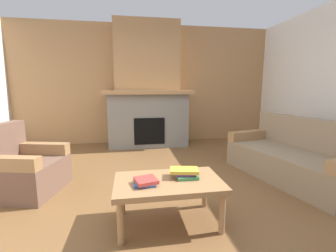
% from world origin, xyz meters
% --- Properties ---
extents(ground, '(9.00, 9.00, 0.00)m').
position_xyz_m(ground, '(0.00, 0.00, 0.00)').
color(ground, brown).
extents(wall_back_wood_panel, '(6.00, 0.12, 2.70)m').
position_xyz_m(wall_back_wood_panel, '(0.00, 3.00, 1.35)').
color(wall_back_wood_panel, '#A87A4C').
rests_on(wall_back_wood_panel, ground).
extents(fireplace, '(1.90, 0.82, 2.70)m').
position_xyz_m(fireplace, '(0.00, 2.62, 1.16)').
color(fireplace, gray).
rests_on(fireplace, ground).
extents(couch, '(1.21, 1.94, 0.85)m').
position_xyz_m(couch, '(1.88, 0.30, 0.29)').
color(couch, '#847056').
rests_on(couch, ground).
extents(armchair, '(0.92, 0.92, 0.85)m').
position_xyz_m(armchair, '(-1.72, 0.45, 0.29)').
color(armchair, brown).
rests_on(armchair, ground).
extents(coffee_table, '(1.00, 0.60, 0.43)m').
position_xyz_m(coffee_table, '(-0.06, -0.50, 0.38)').
color(coffee_table, '#997047').
rests_on(coffee_table, ground).
extents(book_stack_near_edge, '(0.22, 0.24, 0.05)m').
position_xyz_m(book_stack_near_edge, '(-0.28, -0.55, 0.46)').
color(book_stack_near_edge, '#335699').
rests_on(book_stack_near_edge, coffee_table).
extents(book_stack_center, '(0.30, 0.22, 0.08)m').
position_xyz_m(book_stack_center, '(0.11, -0.45, 0.47)').
color(book_stack_center, '#3D7F4C').
rests_on(book_stack_center, coffee_table).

